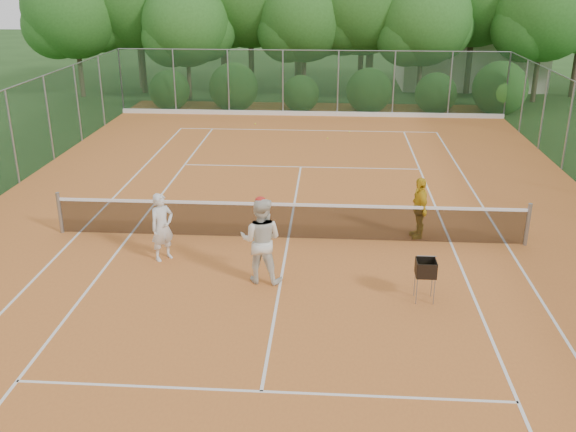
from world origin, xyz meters
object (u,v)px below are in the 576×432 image
object	(u,v)px
player_center_grp	(261,240)
player_yellow	(419,208)
player_white	(162,227)
ball_hopper	(426,269)

from	to	relation	value
player_center_grp	player_yellow	distance (m)	4.64
player_white	ball_hopper	world-z (taller)	player_white
player_white	player_yellow	bearing A→B (deg)	-30.39
player_yellow	ball_hopper	world-z (taller)	player_yellow
player_yellow	ball_hopper	xyz separation A→B (m)	(-0.28, -3.43, -0.08)
player_center_grp	ball_hopper	world-z (taller)	player_center_grp
player_center_grp	player_yellow	xyz separation A→B (m)	(3.74, 2.76, -0.17)
player_white	player_center_grp	distance (m)	2.62
player_white	ball_hopper	xyz separation A→B (m)	(5.89, -1.64, -0.10)
player_yellow	ball_hopper	size ratio (longest dim) A/B	1.76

